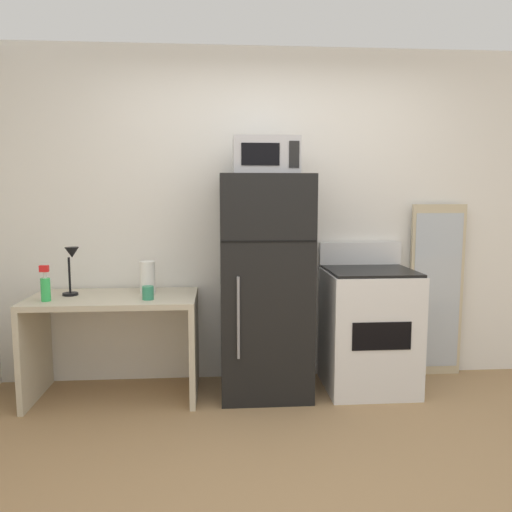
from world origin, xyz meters
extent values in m
plane|color=#9E7A51|center=(0.00, 0.00, 0.00)|extent=(12.00, 12.00, 0.00)
cube|color=white|center=(0.00, 1.70, 1.30)|extent=(5.00, 0.10, 2.60)
cube|color=beige|center=(-1.19, 1.32, 0.73)|extent=(1.19, 0.63, 0.04)
cube|color=beige|center=(-1.76, 1.32, 0.35)|extent=(0.04, 0.63, 0.71)
cube|color=beige|center=(-0.62, 1.32, 0.35)|extent=(0.04, 0.63, 0.71)
cylinder|color=black|center=(-1.51, 1.37, 0.76)|extent=(0.11, 0.11, 0.02)
cylinder|color=black|center=(-1.51, 1.37, 0.90)|extent=(0.02, 0.02, 0.26)
cone|color=black|center=(-1.48, 1.35, 1.07)|extent=(0.10, 0.10, 0.08)
cylinder|color=white|center=(-0.95, 1.39, 0.87)|extent=(0.11, 0.11, 0.24)
cylinder|color=#338C66|center=(-0.92, 1.18, 0.80)|extent=(0.08, 0.08, 0.09)
cylinder|color=green|center=(-1.61, 1.18, 0.83)|extent=(0.06, 0.06, 0.16)
cylinder|color=white|center=(-1.61, 1.18, 0.93)|extent=(0.02, 0.02, 0.04)
cube|color=red|center=(-1.61, 1.17, 0.98)|extent=(0.06, 0.03, 0.04)
cube|color=black|center=(-0.09, 1.33, 0.81)|extent=(0.65, 0.60, 1.62)
cube|color=black|center=(-0.09, 1.02, 1.17)|extent=(0.64, 0.00, 0.01)
cylinder|color=gray|center=(-0.30, 1.01, 0.65)|extent=(0.02, 0.02, 0.57)
cube|color=#B7B7BC|center=(-0.09, 1.31, 1.75)|extent=(0.46, 0.34, 0.26)
cube|color=black|center=(-0.14, 1.14, 1.75)|extent=(0.26, 0.01, 0.15)
cube|color=black|center=(0.09, 1.14, 1.75)|extent=(0.07, 0.01, 0.18)
cube|color=white|center=(0.70, 1.33, 0.45)|extent=(0.66, 0.60, 0.90)
cube|color=black|center=(0.70, 1.33, 0.91)|extent=(0.63, 0.58, 0.02)
cube|color=white|center=(0.70, 1.61, 1.01)|extent=(0.66, 0.04, 0.18)
cube|color=black|center=(0.70, 1.03, 0.50)|extent=(0.42, 0.01, 0.20)
cube|color=#C6B793|center=(1.33, 1.59, 0.70)|extent=(0.44, 0.03, 1.40)
cube|color=#B2BCC6|center=(1.33, 1.57, 0.70)|extent=(0.39, 0.00, 1.26)
camera|label=1|loc=(-0.42, -2.29, 1.48)|focal=35.09mm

